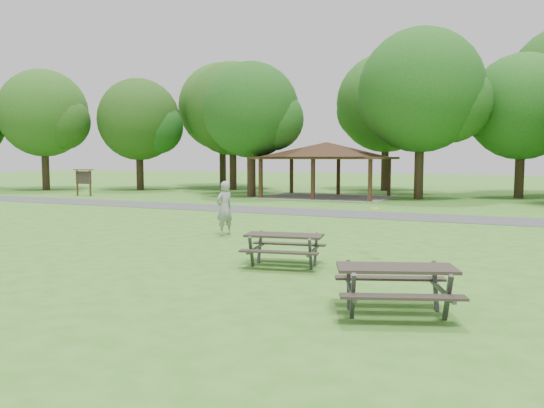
{
  "coord_description": "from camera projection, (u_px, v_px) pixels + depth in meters",
  "views": [
    {
      "loc": [
        7.61,
        -10.52,
        2.7
      ],
      "look_at": [
        1.0,
        4.0,
        1.3
      ],
      "focal_mm": 35.0,
      "sensor_mm": 36.0,
      "label": 1
    }
  ],
  "objects": [
    {
      "name": "picnic_table_far",
      "position": [
        396.0,
        278.0,
        9.08
      ],
      "size": [
        2.44,
        2.21,
        0.87
      ],
      "color": "#2D2520",
      "rests_on": "ground"
    },
    {
      "name": "frisbee_thrower",
      "position": [
        224.0,
        208.0,
        18.38
      ],
      "size": [
        0.66,
        0.8,
        1.89
      ],
      "primitive_type": "imported",
      "rotation": [
        0.0,
        0.0,
        -1.92
      ],
      "color": "gray",
      "rests_on": "ground"
    },
    {
      "name": "tree_row_a",
      "position": [
        45.0,
        116.0,
        43.86
      ],
      "size": [
        7.56,
        7.2,
        9.97
      ],
      "color": "black",
      "rests_on": "ground"
    },
    {
      "name": "tree_row_e",
      "position": [
        422.0,
        94.0,
        34.15
      ],
      "size": [
        8.4,
        8.0,
        11.02
      ],
      "color": "black",
      "rests_on": "ground"
    },
    {
      "name": "tree_row_d",
      "position": [
        252.0,
        113.0,
        36.51
      ],
      "size": [
        6.93,
        6.6,
        9.27
      ],
      "color": "#312116",
      "rests_on": "ground"
    },
    {
      "name": "tree_deep_b",
      "position": [
        387.0,
        106.0,
        43.04
      ],
      "size": [
        8.4,
        8.0,
        11.13
      ],
      "color": "black",
      "rests_on": "ground"
    },
    {
      "name": "tree_row_f",
      "position": [
        523.0,
        110.0,
        34.93
      ],
      "size": [
        7.35,
        7.0,
        9.55
      ],
      "color": "black",
      "rests_on": "ground"
    },
    {
      "name": "tree_row_b",
      "position": [
        140.0,
        122.0,
        44.19
      ],
      "size": [
        7.14,
        6.8,
        9.28
      ],
      "color": "black",
      "rests_on": "ground"
    },
    {
      "name": "pavilion",
      "position": [
        327.0,
        152.0,
        36.06
      ],
      "size": [
        8.6,
        7.01,
        3.76
      ],
      "color": "#372214",
      "rests_on": "ground"
    },
    {
      "name": "notice_board",
      "position": [
        84.0,
        177.0,
        37.37
      ],
      "size": [
        1.6,
        0.3,
        1.88
      ],
      "color": "#3C2416",
      "rests_on": "ground"
    },
    {
      "name": "frisbee_in_flight",
      "position": [
        375.0,
        208.0,
        14.44
      ],
      "size": [
        0.31,
        0.31,
        0.02
      ],
      "color": "yellow",
      "rests_on": "ground"
    },
    {
      "name": "asphalt_path",
      "position": [
        339.0,
        213.0,
        25.61
      ],
      "size": [
        120.0,
        3.2,
        0.02
      ],
      "primitive_type": "cube",
      "color": "#454547",
      "rests_on": "ground"
    },
    {
      "name": "tree_row_c",
      "position": [
        234.0,
        112.0,
        44.4
      ],
      "size": [
        8.19,
        7.8,
        10.67
      ],
      "color": "black",
      "rests_on": "ground"
    },
    {
      "name": "picnic_table_middle",
      "position": [
        284.0,
        242.0,
        13.16
      ],
      "size": [
        2.15,
        1.85,
        0.83
      ],
      "color": "#2B251F",
      "rests_on": "ground"
    },
    {
      "name": "tree_deep_a",
      "position": [
        223.0,
        109.0,
        48.76
      ],
      "size": [
        8.4,
        8.0,
        11.38
      ],
      "color": "black",
      "rests_on": "ground"
    },
    {
      "name": "ground",
      "position": [
        167.0,
        269.0,
        12.91
      ],
      "size": [
        160.0,
        160.0,
        0.0
      ],
      "primitive_type": "plane",
      "color": "#3A7722",
      "rests_on": "ground"
    }
  ]
}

